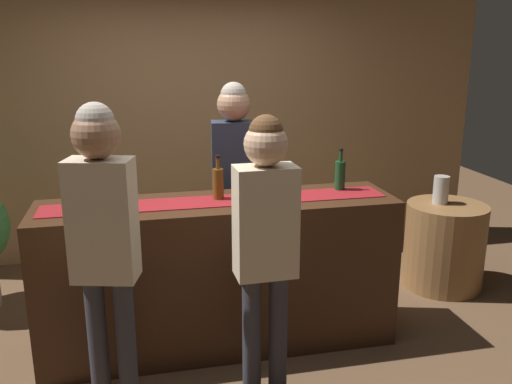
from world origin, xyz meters
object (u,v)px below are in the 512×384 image
(customer_sipping, at_px, (265,232))
(customer_browsing, at_px, (103,229))
(bartender, at_px, (234,170))
(round_side_table, at_px, (444,245))
(wine_glass_near_customer, at_px, (275,182))
(wine_bottle_green, at_px, (340,175))
(wine_bottle_amber, at_px, (218,183))
(vase_on_side_table, at_px, (441,190))
(wine_glass_mid_counter, at_px, (70,199))

(customer_sipping, bearing_deg, customer_browsing, 174.38)
(bartender, xyz_separation_m, customer_browsing, (-0.92, -1.19, -0.00))
(round_side_table, bearing_deg, customer_browsing, -157.53)
(wine_glass_near_customer, bearing_deg, wine_bottle_green, 9.00)
(wine_bottle_amber, xyz_separation_m, wine_glass_near_customer, (0.38, -0.03, -0.01))
(customer_sipping, relative_size, customer_browsing, 0.96)
(wine_glass_near_customer, bearing_deg, round_side_table, 17.05)
(wine_bottle_green, height_order, wine_bottle_amber, same)
(wine_bottle_amber, xyz_separation_m, round_side_table, (2.04, 0.48, -0.79))
(wine_glass_near_customer, relative_size, vase_on_side_table, 0.60)
(bartender, height_order, vase_on_side_table, bartender)
(customer_sipping, height_order, customer_browsing, customer_browsing)
(customer_sipping, bearing_deg, round_side_table, 30.87)
(wine_bottle_amber, relative_size, vase_on_side_table, 1.26)
(wine_bottle_green, relative_size, round_side_table, 0.41)
(wine_glass_near_customer, xyz_separation_m, bartender, (-0.18, 0.56, -0.03))
(wine_bottle_green, bearing_deg, customer_browsing, -156.03)
(bartender, xyz_separation_m, round_side_table, (1.84, -0.05, -0.75))
(customer_browsing, bearing_deg, customer_sipping, 10.63)
(wine_glass_mid_counter, distance_m, customer_sipping, 1.23)
(bartender, bearing_deg, wine_glass_mid_counter, 37.67)
(wine_glass_near_customer, height_order, bartender, bartender)
(wine_glass_near_customer, distance_m, wine_glass_mid_counter, 1.32)
(wine_glass_mid_counter, bearing_deg, vase_on_side_table, 13.20)
(bartender, height_order, round_side_table, bartender)
(customer_sipping, bearing_deg, wine_bottle_amber, 100.27)
(wine_glass_mid_counter, bearing_deg, customer_sipping, -27.66)
(wine_bottle_green, xyz_separation_m, wine_bottle_amber, (-0.88, -0.05, 0.00))
(wine_bottle_amber, height_order, customer_sipping, customer_sipping)
(round_side_table, relative_size, vase_on_side_table, 3.08)
(wine_glass_mid_counter, relative_size, bartender, 0.08)
(customer_sipping, distance_m, vase_on_side_table, 2.24)
(wine_bottle_amber, xyz_separation_m, wine_glass_mid_counter, (-0.93, -0.16, -0.01))
(wine_bottle_green, xyz_separation_m, vase_on_side_table, (1.11, 0.48, -0.30))
(wine_glass_near_customer, height_order, round_side_table, wine_glass_near_customer)
(wine_glass_near_customer, bearing_deg, bartender, 107.53)
(wine_bottle_green, height_order, customer_browsing, customer_browsing)
(wine_glass_near_customer, relative_size, customer_sipping, 0.08)
(bartender, bearing_deg, customer_browsing, 58.85)
(customer_sipping, bearing_deg, vase_on_side_table, 32.66)
(wine_glass_mid_counter, height_order, customer_browsing, customer_browsing)
(round_side_table, distance_m, vase_on_side_table, 0.50)
(bartender, xyz_separation_m, vase_on_side_table, (1.79, 0.00, -0.26))
(wine_bottle_amber, xyz_separation_m, vase_on_side_table, (1.99, 0.53, -0.30))
(bartender, distance_m, customer_sipping, 1.26)
(wine_glass_near_customer, bearing_deg, wine_glass_mid_counter, -174.55)
(customer_browsing, bearing_deg, wine_glass_near_customer, 44.55)
(wine_bottle_green, distance_m, vase_on_side_table, 1.25)
(wine_glass_near_customer, xyz_separation_m, round_side_table, (1.66, 0.51, -0.78))
(customer_sipping, xyz_separation_m, round_side_table, (1.89, 1.20, -0.69))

